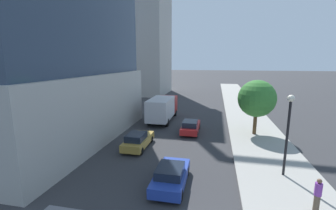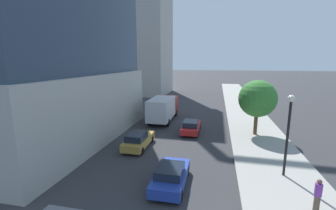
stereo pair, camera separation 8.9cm
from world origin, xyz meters
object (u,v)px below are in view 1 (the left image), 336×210
object	(u,v)px
street_tree	(257,99)
car_red	(191,126)
street_lamp	(288,123)
box_truck	(163,107)
car_gold	(138,140)
pedestrian_purple_shirt	(318,195)
construction_building	(133,15)
car_blue	(171,176)

from	to	relation	value
street_tree	car_red	bearing A→B (deg)	-175.57
street_lamp	box_truck	distance (m)	16.67
car_gold	car_red	bearing A→B (deg)	52.56
box_truck	pedestrian_purple_shirt	xyz separation A→B (m)	(11.64, -15.91, -0.70)
construction_building	box_truck	size ratio (longest dim) A/B	5.52
construction_building	street_lamp	size ratio (longest dim) A/B	7.92
construction_building	car_gold	xyz separation A→B (m)	(12.34, -33.30, -17.19)
street_lamp	car_gold	bearing A→B (deg)	165.70
box_truck	street_lamp	bearing A→B (deg)	-47.93
street_lamp	car_blue	world-z (taller)	street_lamp
car_blue	pedestrian_purple_shirt	world-z (taller)	pedestrian_purple_shirt
car_red	box_truck	bearing A→B (deg)	134.11
street_tree	car_blue	xyz separation A→B (m)	(-6.54, -11.28, -3.13)
car_gold	street_lamp	bearing A→B (deg)	-14.30
construction_building	car_gold	bearing A→B (deg)	-69.67
construction_building	car_red	bearing A→B (deg)	-59.67
construction_building	street_tree	world-z (taller)	construction_building
street_lamp	box_truck	bearing A→B (deg)	132.07
car_red	box_truck	size ratio (longest dim) A/B	0.57
car_red	car_blue	bearing A→B (deg)	-90.00
construction_building	pedestrian_purple_shirt	size ratio (longest dim) A/B	24.38
street_lamp	car_red	size ratio (longest dim) A/B	1.23
car_gold	construction_building	bearing A→B (deg)	110.33
street_tree	car_gold	bearing A→B (deg)	-151.31
car_gold	car_red	world-z (taller)	car_gold
construction_building	car_red	xyz separation A→B (m)	(16.39, -28.02, -17.21)
car_red	car_blue	world-z (taller)	car_blue
street_tree	car_blue	bearing A→B (deg)	-120.11
box_truck	construction_building	bearing A→B (deg)	117.37
street_lamp	car_red	distance (m)	11.16
street_lamp	street_tree	world-z (taller)	street_tree
car_red	street_tree	bearing A→B (deg)	4.43
street_tree	car_red	distance (m)	7.27
car_gold	car_red	distance (m)	6.66
street_tree	car_gold	world-z (taller)	street_tree
construction_building	street_lamp	xyz separation A→B (m)	(23.43, -36.13, -14.21)
street_lamp	box_truck	size ratio (longest dim) A/B	0.70
construction_building	car_blue	bearing A→B (deg)	-67.09
car_red	construction_building	bearing A→B (deg)	120.33
street_lamp	car_gold	distance (m)	11.83
car_gold	car_blue	size ratio (longest dim) A/B	1.02
street_tree	pedestrian_purple_shirt	world-z (taller)	street_tree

